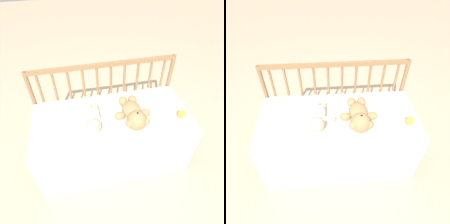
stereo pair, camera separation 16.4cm
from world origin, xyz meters
TOP-DOWN VIEW (x-y plane):
  - ground_plane at (0.00, 0.00)m, footprint 12.00×12.00m
  - crib_mattress at (0.00, 0.00)m, footprint 1.33×0.63m
  - crib_rail at (0.00, 0.34)m, footprint 1.33×0.04m
  - blanket at (0.03, 0.01)m, footprint 0.82×0.54m
  - teddy_bear at (0.17, -0.06)m, footprint 0.31×0.42m
  - baby at (-0.16, -0.04)m, footprint 0.27×0.37m
  - toy_ball at (0.57, -0.11)m, footprint 0.07×0.07m

SIDE VIEW (x-z plane):
  - ground_plane at x=0.00m, z-range 0.00..0.00m
  - crib_mattress at x=0.00m, z-range 0.00..0.56m
  - blanket at x=0.03m, z-range 0.56..0.56m
  - toy_ball at x=0.57m, z-range 0.56..0.62m
  - baby at x=-0.16m, z-range 0.54..0.67m
  - teddy_bear at x=0.17m, z-range 0.54..0.70m
  - crib_rail at x=0.00m, z-range 0.19..1.07m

